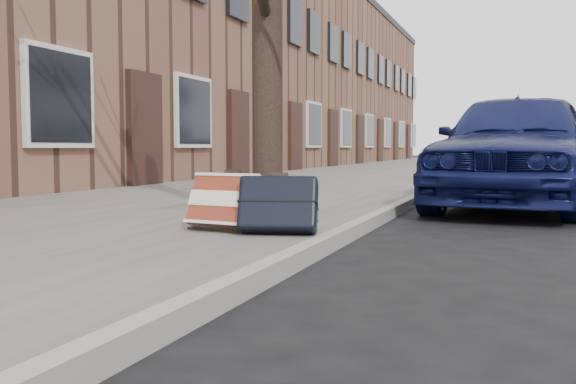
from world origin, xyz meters
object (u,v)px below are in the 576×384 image
(car_near_front, at_px, (519,149))
(suitcase_navy, at_px, (278,204))
(car_near_mid, at_px, (510,150))
(suitcase_red, at_px, (227,203))

(car_near_front, bearing_deg, suitcase_navy, -105.14)
(car_near_front, bearing_deg, car_near_mid, 98.31)
(suitcase_red, bearing_deg, suitcase_navy, 2.23)
(suitcase_navy, bearing_deg, suitcase_red, 161.11)
(car_near_front, height_order, car_near_mid, car_near_front)
(suitcase_navy, height_order, car_near_front, car_near_front)
(suitcase_navy, xyz_separation_m, car_near_front, (1.69, 4.22, 0.41))
(car_near_front, xyz_separation_m, car_near_mid, (-0.27, 9.85, -0.05))
(suitcase_red, xyz_separation_m, car_near_mid, (1.88, 14.02, 0.37))
(suitcase_red, bearing_deg, car_near_mid, 89.99)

